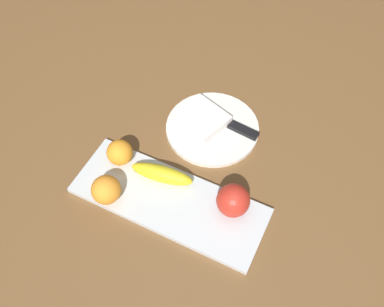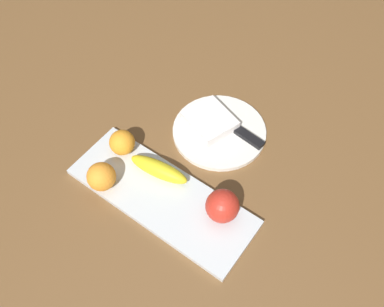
{
  "view_description": "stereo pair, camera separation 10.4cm",
  "coord_description": "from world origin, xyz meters",
  "px_view_note": "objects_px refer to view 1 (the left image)",
  "views": [
    {
      "loc": [
        -0.23,
        0.38,
        0.89
      ],
      "look_at": [
        0.04,
        -0.15,
        0.04
      ],
      "focal_mm": 40.24,
      "sensor_mm": 36.0,
      "label": 1
    },
    {
      "loc": [
        -0.32,
        0.33,
        0.89
      ],
      "look_at": [
        0.04,
        -0.15,
        0.04
      ],
      "focal_mm": 40.24,
      "sensor_mm": 36.0,
      "label": 2
    }
  ],
  "objects_px": {
    "apple": "(233,200)",
    "dinner_plate": "(212,128)",
    "folded_napkin": "(202,119)",
    "banana": "(162,174)",
    "orange_near_apple": "(120,153)",
    "orange_near_banana": "(106,190)",
    "fruit_tray": "(169,200)",
    "knife": "(237,127)"
  },
  "relations": [
    {
      "from": "apple",
      "to": "dinner_plate",
      "type": "height_order",
      "value": "apple"
    },
    {
      "from": "folded_napkin",
      "to": "banana",
      "type": "bearing_deg",
      "value": 87.11
    },
    {
      "from": "folded_napkin",
      "to": "dinner_plate",
      "type": "bearing_deg",
      "value": 180.0
    },
    {
      "from": "orange_near_apple",
      "to": "orange_near_banana",
      "type": "distance_m",
      "value": 0.11
    },
    {
      "from": "orange_near_banana",
      "to": "dinner_plate",
      "type": "distance_m",
      "value": 0.33
    },
    {
      "from": "folded_napkin",
      "to": "fruit_tray",
      "type": "bearing_deg",
      "value": 97.19
    },
    {
      "from": "fruit_tray",
      "to": "dinner_plate",
      "type": "distance_m",
      "value": 0.24
    },
    {
      "from": "banana",
      "to": "folded_napkin",
      "type": "xyz_separation_m",
      "value": [
        -0.01,
        -0.2,
        -0.01
      ]
    },
    {
      "from": "apple",
      "to": "dinner_plate",
      "type": "distance_m",
      "value": 0.25
    },
    {
      "from": "fruit_tray",
      "to": "folded_napkin",
      "type": "xyz_separation_m",
      "value": [
        0.03,
        -0.24,
        0.02
      ]
    },
    {
      "from": "apple",
      "to": "folded_napkin",
      "type": "height_order",
      "value": "apple"
    },
    {
      "from": "banana",
      "to": "orange_near_banana",
      "type": "bearing_deg",
      "value": -140.13
    },
    {
      "from": "orange_near_apple",
      "to": "orange_near_banana",
      "type": "height_order",
      "value": "orange_near_banana"
    },
    {
      "from": "apple",
      "to": "orange_near_banana",
      "type": "bearing_deg",
      "value": 20.39
    },
    {
      "from": "dinner_plate",
      "to": "orange_near_banana",
      "type": "bearing_deg",
      "value": 66.78
    },
    {
      "from": "orange_near_apple",
      "to": "folded_napkin",
      "type": "distance_m",
      "value": 0.24
    },
    {
      "from": "banana",
      "to": "orange_near_apple",
      "type": "relative_size",
      "value": 2.39
    },
    {
      "from": "fruit_tray",
      "to": "orange_near_apple",
      "type": "xyz_separation_m",
      "value": [
        0.16,
        -0.04,
        0.04
      ]
    },
    {
      "from": "banana",
      "to": "orange_near_apple",
      "type": "xyz_separation_m",
      "value": [
        0.12,
        -0.0,
        0.01
      ]
    },
    {
      "from": "orange_near_banana",
      "to": "apple",
      "type": "bearing_deg",
      "value": -159.61
    },
    {
      "from": "orange_near_apple",
      "to": "orange_near_banana",
      "type": "xyz_separation_m",
      "value": [
        -0.03,
        0.1,
        0.0
      ]
    },
    {
      "from": "fruit_tray",
      "to": "dinner_plate",
      "type": "bearing_deg",
      "value": -90.0
    },
    {
      "from": "folded_napkin",
      "to": "apple",
      "type": "bearing_deg",
      "value": 130.64
    },
    {
      "from": "apple",
      "to": "orange_near_apple",
      "type": "xyz_separation_m",
      "value": [
        0.3,
        -0.0,
        -0.01
      ]
    },
    {
      "from": "fruit_tray",
      "to": "banana",
      "type": "xyz_separation_m",
      "value": [
        0.04,
        -0.04,
        0.03
      ]
    },
    {
      "from": "fruit_tray",
      "to": "folded_napkin",
      "type": "height_order",
      "value": "folded_napkin"
    },
    {
      "from": "apple",
      "to": "banana",
      "type": "distance_m",
      "value": 0.18
    },
    {
      "from": "banana",
      "to": "orange_near_apple",
      "type": "distance_m",
      "value": 0.12
    },
    {
      "from": "dinner_plate",
      "to": "folded_napkin",
      "type": "height_order",
      "value": "folded_napkin"
    },
    {
      "from": "apple",
      "to": "orange_near_banana",
      "type": "distance_m",
      "value": 0.29
    },
    {
      "from": "banana",
      "to": "folded_napkin",
      "type": "distance_m",
      "value": 0.2
    },
    {
      "from": "fruit_tray",
      "to": "banana",
      "type": "height_order",
      "value": "banana"
    },
    {
      "from": "orange_near_apple",
      "to": "knife",
      "type": "xyz_separation_m",
      "value": [
        -0.22,
        -0.22,
        -0.03
      ]
    },
    {
      "from": "orange_near_apple",
      "to": "knife",
      "type": "distance_m",
      "value": 0.31
    },
    {
      "from": "fruit_tray",
      "to": "folded_napkin",
      "type": "bearing_deg",
      "value": -82.81
    },
    {
      "from": "orange_near_banana",
      "to": "fruit_tray",
      "type": "bearing_deg",
      "value": -155.53
    },
    {
      "from": "banana",
      "to": "orange_near_apple",
      "type": "bearing_deg",
      "value": 169.8
    },
    {
      "from": "banana",
      "to": "orange_near_banana",
      "type": "height_order",
      "value": "orange_near_banana"
    },
    {
      "from": "apple",
      "to": "folded_napkin",
      "type": "bearing_deg",
      "value": -49.36
    },
    {
      "from": "fruit_tray",
      "to": "banana",
      "type": "bearing_deg",
      "value": -46.24
    },
    {
      "from": "apple",
      "to": "knife",
      "type": "distance_m",
      "value": 0.24
    },
    {
      "from": "fruit_tray",
      "to": "orange_near_banana",
      "type": "xyz_separation_m",
      "value": [
        0.13,
        0.06,
        0.04
      ]
    }
  ]
}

